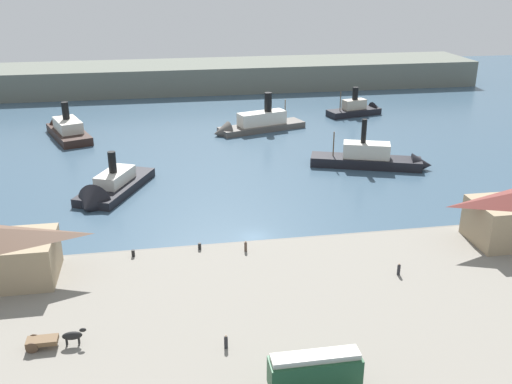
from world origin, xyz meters
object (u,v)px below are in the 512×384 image
at_px(pedestrian_near_cart, 246,246).
at_px(mooring_post_center_east, 200,246).
at_px(street_tram, 315,370).
at_px(pedestrian_at_waters_edge, 399,269).
at_px(mooring_post_east, 133,253).
at_px(ferry_near_quay, 359,109).
at_px(horse_cart, 53,339).
at_px(ferry_moored_west, 66,129).
at_px(ferry_moored_east, 377,159).
at_px(ferry_approaching_west, 108,190).
at_px(ferry_outer_harbor, 253,125).
at_px(pedestrian_near_west_shed, 226,342).

xyz_separation_m(pedestrian_near_cart, mooring_post_center_east, (-6.06, 1.64, -0.25)).
bearing_deg(street_tram, pedestrian_at_waters_edge, 49.62).
bearing_deg(mooring_post_east, ferry_near_quay, 52.27).
bearing_deg(horse_cart, ferry_near_quay, 55.02).
distance_m(pedestrian_at_waters_edge, ferry_near_quay, 87.51).
xyz_separation_m(street_tram, mooring_post_east, (-16.74, 29.28, -1.96)).
distance_m(mooring_post_east, ferry_moored_west, 67.80).
xyz_separation_m(pedestrian_at_waters_edge, ferry_moored_east, (13.41, 42.76, -0.27)).
distance_m(mooring_post_east, ferry_moored_east, 56.19).
distance_m(ferry_approaching_west, ferry_outer_harbor, 48.33).
bearing_deg(mooring_post_center_east, ferry_moored_west, 111.53).
xyz_separation_m(pedestrian_at_waters_edge, mooring_post_east, (-32.65, 10.58, -0.28)).
relative_size(street_tram, horse_cart, 1.40).
bearing_deg(mooring_post_east, mooring_post_center_east, 3.54).
distance_m(pedestrian_near_west_shed, mooring_post_east, 23.63).
relative_size(horse_cart, ferry_outer_harbor, 0.25).
xyz_separation_m(horse_cart, ferry_outer_harbor, (33.91, 80.44, -0.47)).
bearing_deg(ferry_near_quay, mooring_post_center_east, -123.37).
relative_size(pedestrian_near_cart, mooring_post_center_east, 1.70).
relative_size(horse_cart, mooring_post_east, 6.56).
distance_m(pedestrian_near_cart, mooring_post_east, 14.93).
xyz_separation_m(street_tram, ferry_approaching_west, (-21.66, 54.56, -2.45)).
relative_size(ferry_near_quay, ferry_approaching_west, 0.79).
relative_size(pedestrian_near_west_shed, ferry_moored_east, 0.07).
xyz_separation_m(pedestrian_near_cart, ferry_moored_west, (-31.75, 66.75, -0.31)).
height_order(street_tram, mooring_post_center_east, street_tram).
xyz_separation_m(pedestrian_near_west_shed, ferry_near_quay, (47.17, 95.06, -0.46)).
bearing_deg(mooring_post_east, ferry_outer_harbor, 66.90).
bearing_deg(ferry_approaching_west, horse_cart, -93.30).
xyz_separation_m(pedestrian_at_waters_edge, ferry_outer_harbor, (-6.19, 72.60, -0.28)).
bearing_deg(mooring_post_center_east, ferry_near_quay, 56.63).
height_order(street_tram, pedestrian_at_waters_edge, street_tram).
bearing_deg(pedestrian_near_west_shed, horse_cart, 169.65).
relative_size(horse_cart, pedestrian_near_cart, 3.86).
distance_m(ferry_moored_west, ferry_near_quay, 74.16).
distance_m(ferry_moored_east, ferry_outer_harbor, 35.70).
height_order(pedestrian_near_west_shed, mooring_post_east, pedestrian_near_west_shed).
bearing_deg(street_tram, mooring_post_east, 119.76).
bearing_deg(ferry_moored_west, ferry_outer_harbor, -4.80).
height_order(pedestrian_near_west_shed, ferry_moored_east, ferry_moored_east).
height_order(pedestrian_near_west_shed, ferry_approaching_west, ferry_approaching_west).
xyz_separation_m(horse_cart, ferry_moored_east, (53.51, 50.60, -0.46)).
bearing_deg(ferry_near_quay, horse_cart, -124.98).
height_order(pedestrian_near_cart, mooring_post_center_east, pedestrian_near_cart).
relative_size(street_tram, mooring_post_center_east, 9.19).
xyz_separation_m(pedestrian_near_west_shed, ferry_outer_harbor, (16.76, 83.58, -0.26)).
bearing_deg(ferry_moored_west, mooring_post_east, -75.59).
bearing_deg(mooring_post_center_east, mooring_post_east, -176.46).
bearing_deg(street_tram, ferry_moored_west, 109.49).
bearing_deg(ferry_near_quay, pedestrian_near_cart, -119.37).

